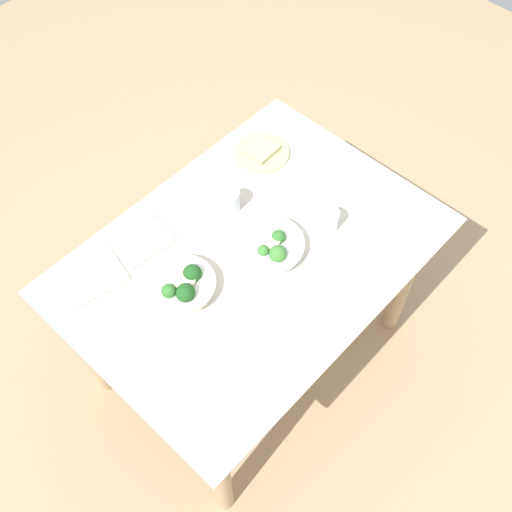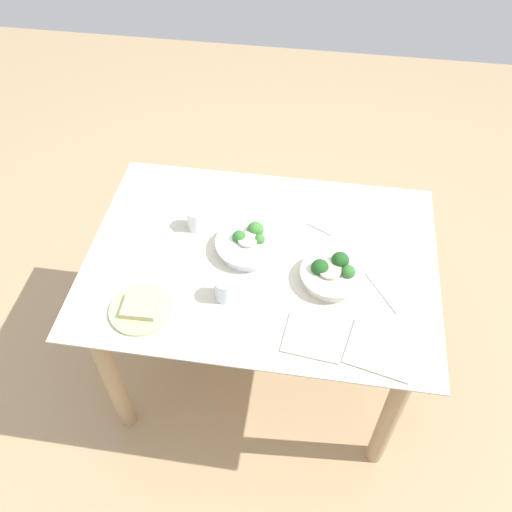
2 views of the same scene
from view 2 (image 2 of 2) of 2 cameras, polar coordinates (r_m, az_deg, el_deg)
ground_plane at (r=2.62m, az=0.44°, el=-11.29°), size 6.00×6.00×0.00m
dining_table at (r=2.09m, az=0.54°, el=-2.49°), size 1.28×0.92×0.77m
broccoli_bowl_far at (r=1.92m, az=8.00°, el=-1.81°), size 0.22×0.22×0.09m
broccoli_bowl_near at (r=2.00m, az=-0.76°, el=1.35°), size 0.24×0.24×0.08m
bread_side_plate at (r=1.87m, az=-12.02°, el=-5.40°), size 0.21×0.21×0.03m
water_glass_center at (r=2.08m, az=-6.34°, el=3.87°), size 0.07×0.07×0.08m
water_glass_side at (r=1.84m, az=-3.30°, el=-3.47°), size 0.07×0.07×0.09m
fork_by_far_bowl at (r=2.09m, az=-9.12°, el=2.15°), size 0.02×0.09×0.00m
fork_by_near_bowl at (r=2.10m, az=6.84°, el=2.77°), size 0.11×0.06×0.00m
table_knife_left at (r=1.94m, az=12.95°, el=-3.64°), size 0.12×0.18×0.00m
napkin_folded_upper at (r=1.80m, az=12.98°, el=-9.59°), size 0.24×0.22×0.01m
napkin_folded_lower at (r=1.79m, az=6.04°, el=-8.48°), size 0.20×0.18×0.01m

